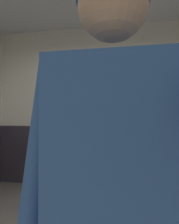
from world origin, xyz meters
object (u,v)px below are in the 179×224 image
at_px(urinal_left, 47,142).
at_px(urinal_right, 135,144).
at_px(urinal_middle, 89,143).
at_px(person, 113,185).

distance_m(urinal_left, urinal_right, 1.50).
height_order(urinal_middle, person, person).
xyz_separation_m(urinal_right, person, (-0.13, -2.74, 0.23)).
distance_m(urinal_left, urinal_middle, 0.75).
distance_m(urinal_middle, urinal_right, 0.75).
bearing_deg(urinal_middle, urinal_right, 0.00).
distance_m(urinal_middle, person, 2.82).
height_order(urinal_left, person, person).
xyz_separation_m(urinal_left, urinal_right, (1.50, 0.00, 0.00)).
relative_size(urinal_left, urinal_right, 1.00).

